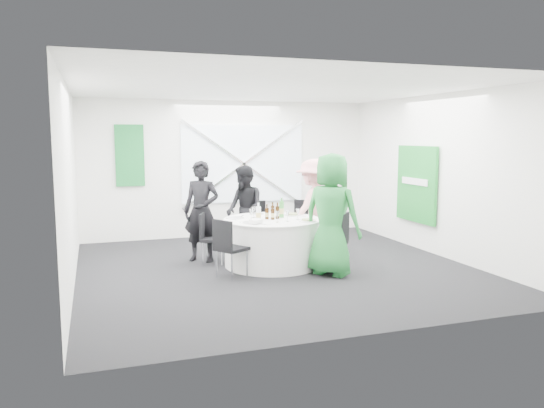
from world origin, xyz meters
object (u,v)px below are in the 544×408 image
object	(u,v)px
chair_back_right	(302,222)
person_man_back_left	(201,211)
green_water_bottle	(282,210)
chair_front_right	(337,238)
chair_front_left	(228,244)
banquet_table	(272,242)
person_woman_green	(331,215)
person_man_back	(244,209)
chair_back	(256,222)
person_woman_pink	(314,207)
chair_back_left	(209,234)
clear_water_bottle	(258,214)

from	to	relation	value
chair_back_right	person_man_back_left	distance (m)	1.83
person_man_back_left	green_water_bottle	bearing A→B (deg)	7.56
chair_back_right	person_man_back_left	xyz separation A→B (m)	(-1.80, -0.04, 0.29)
chair_front_right	chair_front_left	bearing A→B (deg)	-54.64
banquet_table	person_man_back_left	distance (m)	1.29
person_woman_green	person_man_back	bearing A→B (deg)	-14.87
banquet_table	person_man_back_left	bearing A→B (deg)	147.04
banquet_table	person_man_back_left	world-z (taller)	person_man_back_left
person_man_back	person_woman_green	bearing A→B (deg)	14.72
chair_back	person_woman_pink	xyz separation A→B (m)	(0.86, -0.63, 0.31)
chair_front_left	person_man_back	distance (m)	1.75
chair_back_left	green_water_bottle	world-z (taller)	green_water_bottle
person_woman_green	green_water_bottle	distance (m)	1.03
green_water_bottle	chair_front_right	bearing A→B (deg)	-53.06
chair_front_right	green_water_bottle	bearing A→B (deg)	-100.91
person_woman_pink	green_water_bottle	size ratio (longest dim) A/B	5.17
chair_front_right	person_man_back	distance (m)	2.04
banquet_table	person_woman_green	world-z (taller)	person_woman_green
chair_front_right	person_man_back_left	xyz separation A→B (m)	(-1.82, 1.38, 0.30)
chair_front_right	chair_front_left	size ratio (longest dim) A/B	1.05
person_man_back_left	clear_water_bottle	size ratio (longest dim) A/B	5.94
chair_front_right	person_woman_pink	world-z (taller)	person_woman_pink
chair_front_left	green_water_bottle	distance (m)	1.28
chair_back_right	chair_front_left	world-z (taller)	chair_back_right
chair_back	chair_back_right	distance (m)	0.84
chair_back	chair_front_left	bearing A→B (deg)	-114.95
chair_back	green_water_bottle	xyz separation A→B (m)	(0.10, -1.07, 0.36)
person_man_back_left	chair_back	bearing A→B (deg)	57.38
person_man_back_left	clear_water_bottle	bearing A→B (deg)	-11.99
chair_front_right	clear_water_bottle	distance (m)	1.28
chair_back_left	person_woman_pink	distance (m)	1.92
chair_front_left	clear_water_bottle	world-z (taller)	clear_water_bottle
clear_water_bottle	person_woman_pink	bearing A→B (deg)	27.29
chair_back_left	chair_front_right	xyz separation A→B (m)	(1.74, -1.16, 0.05)
banquet_table	person_woman_green	size ratio (longest dim) A/B	0.85
person_woman_pink	clear_water_bottle	size ratio (longest dim) A/B	5.96
chair_front_left	person_man_back_left	world-z (taller)	person_man_back_left
chair_back_right	green_water_bottle	distance (m)	0.92
chair_back_left	chair_front_right	size ratio (longest dim) A/B	0.91
chair_back	banquet_table	bearing A→B (deg)	-90.00
person_woman_green	clear_water_bottle	size ratio (longest dim) A/B	6.48
chair_back_right	person_man_back_left	world-z (taller)	person_man_back_left
green_water_bottle	chair_front_left	bearing A→B (deg)	-149.85
chair_front_left	green_water_bottle	world-z (taller)	green_water_bottle
chair_front_right	person_man_back	size ratio (longest dim) A/B	0.59
chair_back_left	person_woman_green	bearing A→B (deg)	-103.78
chair_front_right	chair_front_left	world-z (taller)	chair_front_right
person_woman_green	chair_front_right	bearing A→B (deg)	-93.33
chair_back_left	green_water_bottle	distance (m)	1.25
banquet_table	chair_front_right	xyz separation A→B (m)	(0.80, -0.73, 0.16)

